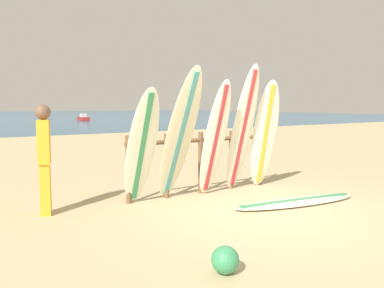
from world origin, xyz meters
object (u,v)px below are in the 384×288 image
beachgoer_standing (44,155)px  surfboard_leaning_center (243,129)px  surfboard_leaning_left (180,136)px  small_boat_offshore (83,118)px  surfboard_leaning_center_right (265,135)px  surfboard_leaning_far_left (141,148)px  surfboard_lying_on_sand (296,202)px  surfboard_rack (201,156)px  beach_ball (225,260)px  surfboard_leaning_center_left (215,139)px

beachgoer_standing → surfboard_leaning_center: bearing=-6.4°
surfboard_leaning_left → small_boat_offshore: (10.04, 36.20, -0.92)m
surfboard_leaning_center → small_boat_offshore: (8.58, 36.14, -0.98)m
surfboard_leaning_center_right → beachgoer_standing: size_ratio=1.28×
surfboard_leaning_far_left → small_boat_offshore: (10.75, 36.15, -0.74)m
surfboard_leaning_far_left → surfboard_lying_on_sand: 2.82m
surfboard_leaning_far_left → surfboard_leaning_left: (0.71, -0.05, 0.18)m
surfboard_rack → beach_ball: size_ratio=10.83×
small_boat_offshore → surfboard_leaning_left: bearing=-105.5°
surfboard_leaning_far_left → beach_ball: bearing=-99.1°
surfboard_rack → beach_ball: bearing=-120.6°
surfboard_leaning_far_left → surfboard_leaning_center: bearing=0.3°
surfboard_rack → surfboard_leaning_left: bearing=-149.4°
surfboard_leaning_center_right → beach_ball: surfboard_leaning_center_right is taller
surfboard_leaning_center → beach_ball: surfboard_leaning_center is taller
small_boat_offshore → surfboard_leaning_far_left: bearing=-106.6°
surfboard_leaning_left → surfboard_lying_on_sand: surfboard_leaning_left is taller
small_boat_offshore → surfboard_leaning_center_right: bearing=-102.4°
surfboard_rack → surfboard_leaning_center_right: surfboard_leaning_center_right is taller
beachgoer_standing → surfboard_leaning_center_right: bearing=-4.7°
surfboard_leaning_left → beach_ball: (-1.16, -2.77, -1.03)m
surfboard_leaning_center → surfboard_lying_on_sand: 1.73m
surfboard_leaning_far_left → surfboard_leaning_center_right: 2.82m
surfboard_leaning_center_left → surfboard_leaning_center_right: size_ratio=0.98×
small_boat_offshore → beach_ball: 40.54m
surfboard_leaning_center_right → small_boat_offshore: 36.95m
surfboard_leaning_center_right → surfboard_lying_on_sand: (-0.46, -1.30, -1.07)m
beach_ball → surfboard_leaning_center_left: bearing=55.4°
surfboard_leaning_center_left → small_boat_offshore: bearing=75.6°
surfboard_leaning_far_left → beach_ball: (-0.45, -2.82, -0.85)m
surfboard_leaning_center → small_boat_offshore: surfboard_leaning_center is taller
surfboard_leaning_center → beachgoer_standing: 3.65m
beachgoer_standing → small_boat_offshore: 37.76m
surfboard_rack → surfboard_leaning_center: bearing=-26.7°
surfboard_rack → surfboard_leaning_center_left: 0.57m
surfboard_rack → surfboard_leaning_left: 0.96m
surfboard_lying_on_sand → beach_ball: bearing=-150.4°
surfboard_rack → surfboard_leaning_center: surfboard_leaning_center is taller
surfboard_leaning_far_left → beachgoer_standing: (-1.44, 0.42, -0.06)m
surfboard_leaning_far_left → surfboard_leaning_left: surfboard_leaning_left is taller
surfboard_leaning_center → beach_ball: (-2.62, -2.83, -1.09)m
surfboard_leaning_center → beachgoer_standing: size_ratio=1.44×
beachgoer_standing → small_boat_offshore: beachgoer_standing is taller
surfboard_lying_on_sand → beach_ball: 3.22m
surfboard_leaning_far_left → surfboard_leaning_center_left: 1.46m
beachgoer_standing → small_boat_offshore: bearing=71.2°
surfboard_leaning_center → surfboard_leaning_center_right: 0.66m
surfboard_leaning_center_left → beachgoer_standing: (-2.90, 0.48, -0.14)m
surfboard_leaning_center_left → beachgoer_standing: size_ratio=1.26×
surfboard_leaning_far_left → surfboard_leaning_center_right: size_ratio=0.91×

